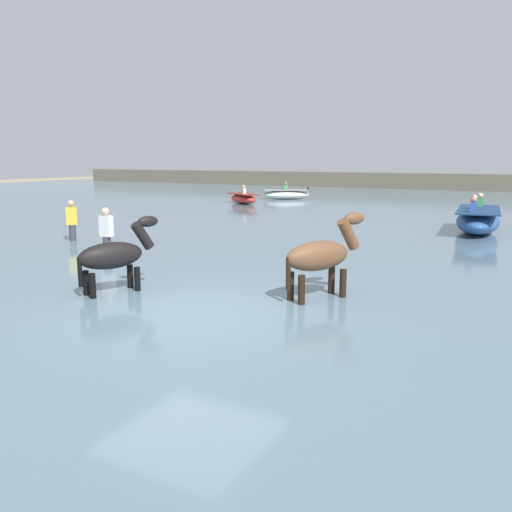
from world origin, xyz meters
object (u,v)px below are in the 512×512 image
(horse_trailing_bay, at_px, (321,258))
(boat_distant_west, at_px, (478,221))
(boat_mid_outer, at_px, (286,194))
(boat_far_inshore, at_px, (243,198))
(horse_lead_black, at_px, (114,257))
(person_onlooker_left, at_px, (107,237))
(person_onlooker_right, at_px, (72,225))

(horse_trailing_bay, distance_m, boat_distant_west, 10.68)
(horse_trailing_bay, relative_size, boat_mid_outer, 0.65)
(boat_mid_outer, relative_size, boat_far_inshore, 1.12)
(horse_lead_black, bearing_deg, boat_mid_outer, 107.67)
(horse_lead_black, xyz_separation_m, boat_far_inshore, (-7.82, 18.30, -0.38))
(boat_distant_west, bearing_deg, person_onlooker_left, -130.80)
(boat_mid_outer, distance_m, person_onlooker_right, 18.36)
(boat_distant_west, relative_size, person_onlooker_right, 2.48)
(horse_lead_black, height_order, person_onlooker_left, horse_lead_black)
(boat_mid_outer, xyz_separation_m, boat_far_inshore, (-0.68, -4.11, -0.01))
(boat_far_inshore, bearing_deg, person_onlooker_left, -72.54)
(boat_far_inshore, bearing_deg, boat_mid_outer, 80.63)
(boat_distant_west, height_order, boat_far_inshore, boat_distant_west)
(horse_lead_black, height_order, person_onlooker_right, horse_lead_black)
(horse_trailing_bay, distance_m, person_onlooker_left, 6.62)
(person_onlooker_left, bearing_deg, boat_distant_west, 49.20)
(boat_far_inshore, distance_m, person_onlooker_left, 16.25)
(boat_distant_west, distance_m, person_onlooker_left, 12.17)
(horse_lead_black, xyz_separation_m, boat_mid_outer, (-7.14, 22.41, -0.37))
(horse_trailing_bay, bearing_deg, person_onlooker_right, 163.77)
(person_onlooker_left, bearing_deg, boat_far_inshore, 107.46)
(person_onlooker_right, bearing_deg, horse_lead_black, -36.14)
(boat_mid_outer, relative_size, person_onlooker_left, 1.81)
(boat_distant_west, xyz_separation_m, boat_far_inshore, (-12.83, 6.28, -0.12))
(horse_lead_black, height_order, boat_far_inshore, horse_lead_black)
(person_onlooker_right, xyz_separation_m, person_onlooker_left, (2.69, -1.31, 0.00))
(horse_lead_black, relative_size, person_onlooker_right, 1.09)
(horse_trailing_bay, distance_m, person_onlooker_right, 9.55)
(person_onlooker_left, bearing_deg, horse_trailing_bay, -11.86)
(horse_trailing_bay, xyz_separation_m, person_onlooker_left, (-6.47, 1.36, -0.26))
(horse_trailing_bay, bearing_deg, horse_lead_black, -157.66)
(boat_far_inshore, height_order, person_onlooker_right, person_onlooker_right)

